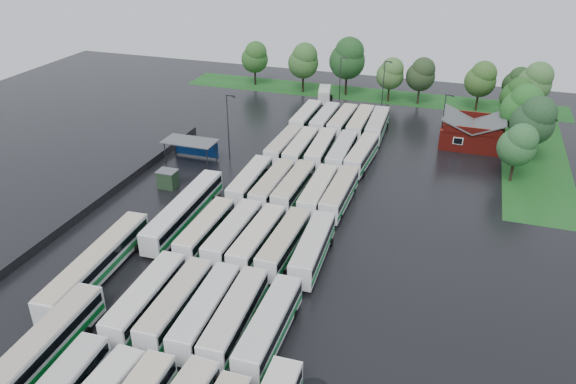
% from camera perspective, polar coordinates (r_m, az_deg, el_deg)
% --- Properties ---
extents(ground, '(160.00, 160.00, 0.00)m').
position_cam_1_polar(ground, '(65.57, -5.02, -6.25)').
color(ground, black).
rests_on(ground, ground).
extents(brick_building, '(10.07, 8.60, 5.39)m').
position_cam_1_polar(brick_building, '(98.72, 18.16, 5.57)').
color(brick_building, maroon).
rests_on(brick_building, ground).
extents(wash_shed, '(8.20, 4.20, 3.58)m').
position_cam_1_polar(wash_shed, '(88.60, -9.80, 4.90)').
color(wash_shed, '#2D2D30').
rests_on(wash_shed, ground).
extents(utility_hut, '(2.70, 2.20, 2.62)m').
position_cam_1_polar(utility_hut, '(81.35, -12.11, 1.31)').
color(utility_hut, '#1F3820').
rests_on(utility_hut, ground).
extents(grass_strip_north, '(80.00, 10.00, 0.01)m').
position_cam_1_polar(grass_strip_north, '(121.94, 8.02, 9.76)').
color(grass_strip_north, '#165018').
rests_on(grass_strip_north, ground).
extents(grass_strip_east, '(10.00, 50.00, 0.01)m').
position_cam_1_polar(grass_strip_east, '(100.04, 23.70, 3.72)').
color(grass_strip_east, '#165018').
rests_on(grass_strip_east, ground).
extents(west_fence, '(0.10, 50.00, 1.20)m').
position_cam_1_polar(west_fence, '(81.36, -17.32, 0.06)').
color(west_fence, '#2D2D30').
rests_on(west_fence, ground).
extents(bus_r1c0, '(3.01, 12.45, 3.44)m').
position_cam_1_polar(bus_r1c0, '(57.21, -14.20, -10.42)').
color(bus_r1c0, white).
rests_on(bus_r1c0, ground).
extents(bus_r1c1, '(2.91, 12.08, 3.34)m').
position_cam_1_polar(bus_r1c1, '(55.96, -11.27, -11.08)').
color(bus_r1c1, white).
rests_on(bus_r1c1, ground).
extents(bus_r1c2, '(3.13, 12.21, 3.37)m').
position_cam_1_polar(bus_r1c2, '(54.66, -8.31, -11.84)').
color(bus_r1c2, white).
rests_on(bus_r1c2, ground).
extents(bus_r1c3, '(3.20, 12.38, 3.42)m').
position_cam_1_polar(bus_r1c3, '(53.64, -5.37, -12.49)').
color(bus_r1c3, white).
rests_on(bus_r1c3, ground).
extents(bus_r1c4, '(2.78, 12.29, 3.41)m').
position_cam_1_polar(bus_r1c4, '(52.40, -1.90, -13.49)').
color(bus_r1c4, white).
rests_on(bus_r1c4, ground).
extents(bus_r2c0, '(2.52, 11.73, 3.26)m').
position_cam_1_polar(bus_r2c0, '(67.05, -8.36, -3.82)').
color(bus_r2c0, white).
rests_on(bus_r2c0, ground).
extents(bus_r2c1, '(2.64, 12.20, 3.39)m').
position_cam_1_polar(bus_r2c1, '(65.77, -5.57, -4.23)').
color(bus_r2c1, white).
rests_on(bus_r2c1, ground).
extents(bus_r2c2, '(2.78, 12.21, 3.39)m').
position_cam_1_polar(bus_r2c2, '(64.58, -3.08, -4.78)').
color(bus_r2c2, white).
rests_on(bus_r2c2, ground).
extents(bus_r2c3, '(2.76, 12.13, 3.37)m').
position_cam_1_polar(bus_r2c3, '(63.78, -0.36, -5.20)').
color(bus_r2c3, white).
rests_on(bus_r2c3, ground).
extents(bus_r2c4, '(3.19, 12.32, 3.40)m').
position_cam_1_polar(bus_r2c4, '(62.92, 2.55, -5.71)').
color(bus_r2c4, white).
rests_on(bus_r2c4, ground).
extents(bus_r3c0, '(2.90, 12.12, 3.35)m').
position_cam_1_polar(bus_r3c0, '(77.80, -3.87, 1.08)').
color(bus_r3c0, white).
rests_on(bus_r3c0, ground).
extents(bus_r3c1, '(2.58, 11.95, 3.32)m').
position_cam_1_polar(bus_r3c1, '(76.62, -1.57, 0.68)').
color(bus_r3c1, white).
rests_on(bus_r3c1, ground).
extents(bus_r3c2, '(2.71, 12.03, 3.34)m').
position_cam_1_polar(bus_r3c2, '(76.20, 0.63, 0.54)').
color(bus_r3c2, white).
rests_on(bus_r3c2, ground).
extents(bus_r3c3, '(2.78, 12.11, 3.36)m').
position_cam_1_polar(bus_r3c3, '(74.90, 3.08, 0.01)').
color(bus_r3c3, white).
rests_on(bus_r3c3, ground).
extents(bus_r3c4, '(2.60, 12.06, 3.35)m').
position_cam_1_polar(bus_r3c4, '(74.68, 5.25, -0.16)').
color(bus_r3c4, white).
rests_on(bus_r3c4, ground).
extents(bus_r4c0, '(2.62, 11.73, 3.26)m').
position_cam_1_polar(bus_r4c0, '(89.51, -0.45, 4.72)').
color(bus_r4c0, white).
rests_on(bus_r4c0, ground).
extents(bus_r4c1, '(2.73, 12.06, 3.35)m').
position_cam_1_polar(bus_r4c1, '(88.48, 1.33, 4.47)').
color(bus_r4c1, white).
rests_on(bus_r4c1, ground).
extents(bus_r4c2, '(3.13, 12.17, 3.36)m').
position_cam_1_polar(bus_r4c2, '(88.09, 3.37, 4.32)').
color(bus_r4c2, white).
rests_on(bus_r4c2, ground).
extents(bus_r4c3, '(2.89, 12.22, 3.39)m').
position_cam_1_polar(bus_r4c3, '(87.25, 5.50, 4.02)').
color(bus_r4c3, white).
rests_on(bus_r4c3, ground).
extents(bus_r4c4, '(3.05, 12.10, 3.34)m').
position_cam_1_polar(bus_r4c4, '(86.84, 7.51, 3.78)').
color(bus_r4c4, white).
rests_on(bus_r4c4, ground).
extents(bus_r5c0, '(2.69, 12.27, 3.41)m').
position_cam_1_polar(bus_r5c0, '(101.61, 1.86, 7.55)').
color(bus_r5c0, white).
rests_on(bus_r5c0, ground).
extents(bus_r5c1, '(2.55, 11.91, 3.31)m').
position_cam_1_polar(bus_r5c1, '(101.01, 3.78, 7.35)').
color(bus_r5c1, white).
rests_on(bus_r5c1, ground).
extents(bus_r5c2, '(2.82, 12.14, 3.37)m').
position_cam_1_polar(bus_r5c2, '(100.22, 5.56, 7.14)').
color(bus_r5c2, white).
rests_on(bus_r5c2, ground).
extents(bus_r5c3, '(2.71, 12.34, 3.43)m').
position_cam_1_polar(bus_r5c3, '(99.71, 7.36, 6.95)').
color(bus_r5c3, white).
rests_on(bus_r5c3, ground).
extents(bus_r5c4, '(3.12, 12.47, 3.44)m').
position_cam_1_polar(bus_r5c4, '(99.13, 9.05, 6.72)').
color(bus_r5c4, white).
rests_on(bus_r5c4, ground).
extents(artic_bus_west_a, '(3.29, 18.38, 3.40)m').
position_cam_1_polar(artic_bus_west_a, '(53.69, -24.77, -15.37)').
color(artic_bus_west_a, white).
rests_on(artic_bus_west_a, ground).
extents(artic_bus_west_b, '(3.03, 18.21, 3.37)m').
position_cam_1_polar(artic_bus_west_b, '(71.61, -10.46, -1.79)').
color(artic_bus_west_b, white).
rests_on(artic_bus_west_b, ground).
extents(artic_bus_west_c, '(3.46, 18.20, 3.36)m').
position_cam_1_polar(artic_bus_west_c, '(63.65, -18.85, -6.93)').
color(artic_bus_west_c, white).
rests_on(artic_bus_west_c, ground).
extents(minibus, '(3.51, 6.56, 2.72)m').
position_cam_1_polar(minibus, '(116.41, 3.72, 9.90)').
color(minibus, silver).
rests_on(minibus, ground).
extents(tree_north_0, '(5.88, 5.88, 9.73)m').
position_cam_1_polar(tree_north_0, '(126.42, -3.36, 13.54)').
color(tree_north_0, black).
rests_on(tree_north_0, ground).
extents(tree_north_1, '(6.41, 6.41, 10.62)m').
position_cam_1_polar(tree_north_1, '(120.78, 1.62, 13.21)').
color(tree_north_1, black).
rests_on(tree_north_1, ground).
extents(tree_north_2, '(7.40, 7.40, 12.25)m').
position_cam_1_polar(tree_north_2, '(119.04, 6.10, 13.38)').
color(tree_north_2, black).
rests_on(tree_north_2, ground).
extents(tree_north_3, '(5.50, 5.50, 9.12)m').
position_cam_1_polar(tree_north_3, '(116.57, 10.40, 11.77)').
color(tree_north_3, '#342315').
rests_on(tree_north_3, ground).
extents(tree_north_4, '(5.74, 5.74, 9.50)m').
position_cam_1_polar(tree_north_4, '(116.29, 13.40, 11.57)').
color(tree_north_4, '#37271E').
rests_on(tree_north_4, ground).
extents(tree_north_5, '(5.94, 5.94, 9.83)m').
position_cam_1_polar(tree_north_5, '(115.28, 19.05, 10.81)').
color(tree_north_5, '#332213').
rests_on(tree_north_5, ground).
extents(tree_north_6, '(5.35, 5.35, 8.85)m').
position_cam_1_polar(tree_north_6, '(117.24, 22.30, 10.21)').
color(tree_north_6, black).
rests_on(tree_north_6, ground).
extents(tree_east_0, '(5.41, 5.41, 8.97)m').
position_cam_1_polar(tree_east_0, '(85.94, 22.37, 4.47)').
color(tree_east_0, '#2F2418').
rests_on(tree_east_0, ground).
extents(tree_east_1, '(6.55, 6.55, 10.84)m').
position_cam_1_polar(tree_east_1, '(93.15, 23.75, 6.70)').
color(tree_east_1, black).
rests_on(tree_east_1, ground).
extents(tree_east_2, '(6.56, 6.56, 10.86)m').
position_cam_1_polar(tree_east_2, '(98.65, 22.76, 7.96)').
color(tree_east_2, black).
rests_on(tree_east_2, ground).
extents(tree_east_3, '(5.58, 5.58, 9.24)m').
position_cam_1_polar(tree_east_3, '(108.63, 22.28, 9.11)').
color(tree_east_3, black).
rests_on(tree_east_3, ground).
extents(tree_east_4, '(6.41, 6.41, 10.62)m').
position_cam_1_polar(tree_east_4, '(115.03, 23.84, 10.21)').
color(tree_east_4, black).
rests_on(tree_east_4, ground).
extents(lamp_post_ne, '(1.40, 0.27, 9.09)m').
position_cam_1_polar(lamp_post_ne, '(95.15, 15.56, 7.34)').
color(lamp_post_ne, '#2D2D30').
rests_on(lamp_post_ne, ground).
extents(lamp_post_nw, '(1.62, 0.32, 10.52)m').
position_cam_1_polar(lamp_post_nw, '(87.49, -6.05, 7.06)').
color(lamp_post_nw, '#2D2D30').
rests_on(lamp_post_nw, ground).
extents(lamp_post_back_w, '(1.52, 0.30, 9.90)m').
position_cam_1_polar(lamp_post_back_w, '(112.13, 5.38, 11.42)').
color(lamp_post_back_w, '#2D2D30').
rests_on(lamp_post_back_w, ground).
extents(lamp_post_back_e, '(1.49, 0.29, 9.69)m').
position_cam_1_polar(lamp_post_back_e, '(111.26, 9.74, 10.96)').
color(lamp_post_back_e, '#2D2D30').
rests_on(lamp_post_back_e, ground).
extents(puddle_0, '(6.50, 6.50, 0.01)m').
position_cam_1_polar(puddle_0, '(53.27, -14.86, -16.50)').
color(puddle_0, black).
rests_on(puddle_0, ground).
extents(puddle_2, '(6.20, 6.20, 0.01)m').
position_cam_1_polar(puddle_2, '(71.73, -10.36, -3.43)').
color(puddle_2, black).
rests_on(puddle_2, ground).
extents(puddle_3, '(4.86, 4.86, 0.01)m').
position_cam_1_polar(puddle_3, '(61.76, -2.38, -8.51)').
color(puddle_3, black).
rests_on(puddle_3, ground).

